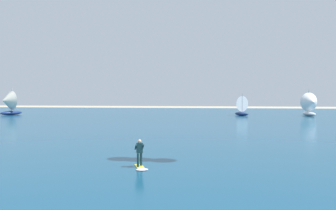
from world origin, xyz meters
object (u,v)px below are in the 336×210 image
Objects in this scene: kitesurfer at (140,158)px; sailboat_leading at (311,104)px; sailboat_anchored_offshore at (240,105)px; sailboat_mid_right at (8,103)px.

sailboat_leading reaches higher than kitesurfer.
sailboat_leading is at bearing -2.89° from sailboat_anchored_offshore.
kitesurfer is at bearing -115.30° from sailboat_leading.
sailboat_mid_right is at bearing -175.83° from sailboat_anchored_offshore.
sailboat_anchored_offshore reaches higher than kitesurfer.
sailboat_anchored_offshore is 12.72m from sailboat_leading.
sailboat_leading is at bearing 64.70° from kitesurfer.
sailboat_mid_right reaches higher than kitesurfer.
sailboat_anchored_offshore is at bearing 78.19° from kitesurfer.
sailboat_anchored_offshore is (10.32, 49.33, 1.28)m from kitesurfer.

